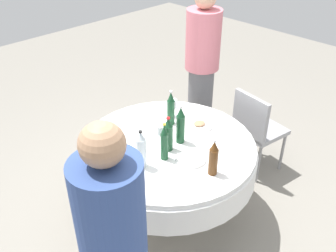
{
  "coord_description": "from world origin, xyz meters",
  "views": [
    {
      "loc": [
        -1.7,
        -1.71,
        2.45
      ],
      "look_at": [
        0.0,
        0.0,
        0.9
      ],
      "focal_mm": 40.32,
      "sensor_mm": 36.0,
      "label": 1
    }
  ],
  "objects_px": {
    "dining_table": "(168,158)",
    "bottle_dark_green_north": "(168,135)",
    "wine_glass_north": "(161,130)",
    "plate_left": "(199,125)",
    "bottle_dark_green_mid": "(181,125)",
    "bottle_clear_far": "(141,150)",
    "person_east": "(202,69)",
    "wine_glass_far": "(173,104)",
    "plate_inner": "(125,147)",
    "bottle_brown_rear": "(213,158)",
    "bottle_dark_green_right": "(171,109)",
    "bottle_dark_green_east": "(164,143)",
    "chair_rear": "(256,126)",
    "plate_near": "(191,159)"
  },
  "relations": [
    {
      "from": "bottle_brown_rear",
      "to": "wine_glass_north",
      "type": "relative_size",
      "value": 1.76
    },
    {
      "from": "chair_rear",
      "to": "wine_glass_north",
      "type": "bearing_deg",
      "value": -92.01
    },
    {
      "from": "bottle_dark_green_north",
      "to": "bottle_brown_rear",
      "type": "distance_m",
      "value": 0.42
    },
    {
      "from": "plate_inner",
      "to": "chair_rear",
      "type": "height_order",
      "value": "chair_rear"
    },
    {
      "from": "plate_left",
      "to": "dining_table",
      "type": "bearing_deg",
      "value": 179.06
    },
    {
      "from": "bottle_dark_green_east",
      "to": "wine_glass_far",
      "type": "distance_m",
      "value": 0.61
    },
    {
      "from": "bottle_dark_green_mid",
      "to": "wine_glass_north",
      "type": "xyz_separation_m",
      "value": [
        -0.12,
        0.09,
        -0.03
      ]
    },
    {
      "from": "wine_glass_north",
      "to": "plate_left",
      "type": "distance_m",
      "value": 0.41
    },
    {
      "from": "bottle_clear_far",
      "to": "wine_glass_north",
      "type": "xyz_separation_m",
      "value": [
        0.3,
        0.11,
        -0.02
      ]
    },
    {
      "from": "plate_inner",
      "to": "person_east",
      "type": "height_order",
      "value": "person_east"
    },
    {
      "from": "bottle_dark_green_east",
      "to": "bottle_clear_far",
      "type": "relative_size",
      "value": 1.0
    },
    {
      "from": "bottle_clear_far",
      "to": "plate_near",
      "type": "bearing_deg",
      "value": -32.89
    },
    {
      "from": "plate_near",
      "to": "bottle_clear_far",
      "type": "bearing_deg",
      "value": 147.11
    },
    {
      "from": "bottle_dark_green_east",
      "to": "wine_glass_far",
      "type": "height_order",
      "value": "bottle_dark_green_east"
    },
    {
      "from": "bottle_dark_green_east",
      "to": "dining_table",
      "type": "bearing_deg",
      "value": 37.34
    },
    {
      "from": "person_east",
      "to": "bottle_dark_green_right",
      "type": "bearing_deg",
      "value": -94.49
    },
    {
      "from": "dining_table",
      "to": "bottle_clear_far",
      "type": "relative_size",
      "value": 4.65
    },
    {
      "from": "person_east",
      "to": "plate_left",
      "type": "bearing_deg",
      "value": -77.84
    },
    {
      "from": "bottle_dark_green_mid",
      "to": "person_east",
      "type": "bearing_deg",
      "value": 32.33
    },
    {
      "from": "bottle_dark_green_right",
      "to": "chair_rear",
      "type": "xyz_separation_m",
      "value": [
        0.78,
        -0.36,
        -0.37
      ]
    },
    {
      "from": "bottle_dark_green_right",
      "to": "person_east",
      "type": "xyz_separation_m",
      "value": [
        0.78,
        0.34,
        0.0
      ]
    },
    {
      "from": "bottle_dark_green_mid",
      "to": "bottle_clear_far",
      "type": "relative_size",
      "value": 1.07
    },
    {
      "from": "wine_glass_north",
      "to": "bottle_brown_rear",
      "type": "bearing_deg",
      "value": -90.2
    },
    {
      "from": "wine_glass_north",
      "to": "plate_inner",
      "type": "xyz_separation_m",
      "value": [
        -0.25,
        0.15,
        -0.11
      ]
    },
    {
      "from": "bottle_dark_green_right",
      "to": "bottle_clear_far",
      "type": "bearing_deg",
      "value": -154.75
    },
    {
      "from": "bottle_dark_green_north",
      "to": "wine_glass_north",
      "type": "height_order",
      "value": "bottle_dark_green_north"
    },
    {
      "from": "bottle_brown_rear",
      "to": "chair_rear",
      "type": "bearing_deg",
      "value": 16.53
    },
    {
      "from": "dining_table",
      "to": "bottle_dark_green_east",
      "type": "bearing_deg",
      "value": -142.66
    },
    {
      "from": "bottle_dark_green_north",
      "to": "person_east",
      "type": "bearing_deg",
      "value": 28.98
    },
    {
      "from": "plate_left",
      "to": "plate_near",
      "type": "height_order",
      "value": "plate_left"
    },
    {
      "from": "wine_glass_north",
      "to": "plate_left",
      "type": "relative_size",
      "value": 0.73
    },
    {
      "from": "bottle_brown_rear",
      "to": "wine_glass_far",
      "type": "bearing_deg",
      "value": 64.14
    },
    {
      "from": "wine_glass_far",
      "to": "chair_rear",
      "type": "height_order",
      "value": "wine_glass_far"
    },
    {
      "from": "dining_table",
      "to": "bottle_dark_green_north",
      "type": "distance_m",
      "value": 0.29
    },
    {
      "from": "bottle_dark_green_right",
      "to": "wine_glass_north",
      "type": "relative_size",
      "value": 1.92
    },
    {
      "from": "bottle_dark_green_mid",
      "to": "bottle_dark_green_right",
      "type": "relative_size",
      "value": 1.05
    },
    {
      "from": "bottle_dark_green_right",
      "to": "plate_inner",
      "type": "bearing_deg",
      "value": -179.99
    },
    {
      "from": "bottle_dark_green_east",
      "to": "person_east",
      "type": "xyz_separation_m",
      "value": [
        1.16,
        0.65,
        0.0
      ]
    },
    {
      "from": "bottle_dark_green_right",
      "to": "wine_glass_far",
      "type": "bearing_deg",
      "value": 33.84
    },
    {
      "from": "dining_table",
      "to": "bottle_brown_rear",
      "type": "height_order",
      "value": "bottle_brown_rear"
    },
    {
      "from": "bottle_brown_rear",
      "to": "chair_rear",
      "type": "distance_m",
      "value": 1.14
    },
    {
      "from": "bottle_dark_green_mid",
      "to": "chair_rear",
      "type": "height_order",
      "value": "bottle_dark_green_mid"
    },
    {
      "from": "bottle_dark_green_north",
      "to": "dining_table",
      "type": "bearing_deg",
      "value": 45.9
    },
    {
      "from": "bottle_dark_green_north",
      "to": "plate_inner",
      "type": "bearing_deg",
      "value": 132.31
    },
    {
      "from": "dining_table",
      "to": "bottle_clear_far",
      "type": "distance_m",
      "value": 0.45
    },
    {
      "from": "bottle_dark_green_mid",
      "to": "wine_glass_north",
      "type": "bearing_deg",
      "value": 142.11
    },
    {
      "from": "wine_glass_far",
      "to": "plate_inner",
      "type": "relative_size",
      "value": 0.64
    },
    {
      "from": "plate_inner",
      "to": "plate_near",
      "type": "xyz_separation_m",
      "value": [
        0.25,
        -0.46,
        0.0
      ]
    },
    {
      "from": "bottle_dark_green_right",
      "to": "plate_inner",
      "type": "height_order",
      "value": "bottle_dark_green_right"
    },
    {
      "from": "dining_table",
      "to": "bottle_brown_rear",
      "type": "bearing_deg",
      "value": -93.93
    }
  ]
}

